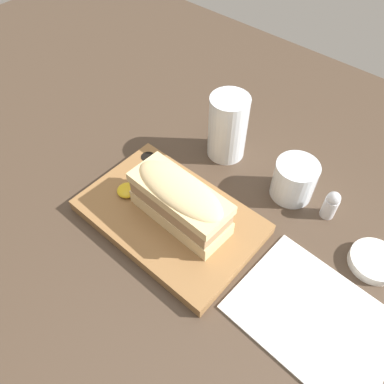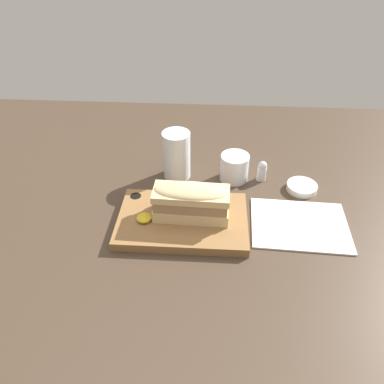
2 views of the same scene
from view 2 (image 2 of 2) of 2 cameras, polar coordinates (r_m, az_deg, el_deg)
name	(u,v)px [view 2 (image 2 of 2)]	position (r cm, az deg, el deg)	size (l,w,h in cm)	color
dining_table	(176,220)	(88.72, -2.41, -4.29)	(185.25, 123.18, 2.00)	#423326
serving_board	(182,220)	(85.49, -1.48, -4.33)	(29.22, 18.94, 2.27)	olive
sandwich	(191,200)	(82.20, -0.13, -1.29)	(16.91, 7.34, 8.16)	#DBBC84
mustard_dollop	(144,218)	(84.08, -7.32, -3.94)	(3.37, 3.37, 1.35)	gold
water_glass	(177,158)	(98.16, -2.35, 5.23)	(7.24, 7.24, 12.84)	silver
wine_glass	(234,169)	(98.75, 6.47, 3.57)	(7.43, 7.43, 7.13)	silver
napkin	(300,225)	(89.18, 16.07, -4.81)	(22.48, 17.67, 0.40)	white
salt_shaker	(262,171)	(99.63, 10.61, 3.22)	(2.41, 2.41, 5.62)	silver
condiment_dish	(302,187)	(99.57, 16.38, 0.71)	(7.65, 7.65, 1.63)	white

